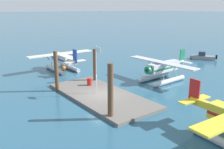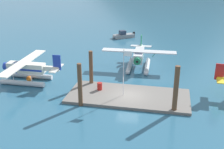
# 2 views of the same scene
# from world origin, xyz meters

# --- Properties ---
(ground_plane) EXTENTS (1200.00, 1200.00, 0.00)m
(ground_plane) POSITION_xyz_m (0.00, 0.00, 0.00)
(ground_plane) COLOR #285670
(dock_platform) EXTENTS (13.64, 6.01, 0.30)m
(dock_platform) POSITION_xyz_m (0.00, 0.00, 0.15)
(dock_platform) COLOR #66605B
(dock_platform) RESTS_ON ground
(piling_near_left) EXTENTS (0.47, 0.47, 4.74)m
(piling_near_left) POSITION_xyz_m (-4.70, -2.96, 2.37)
(piling_near_left) COLOR brown
(piling_near_left) RESTS_ON ground
(piling_near_right) EXTENTS (0.51, 0.51, 5.01)m
(piling_near_right) POSITION_xyz_m (5.10, -2.47, 2.51)
(piling_near_right) COLOR brown
(piling_near_right) RESTS_ON ground
(piling_far_left) EXTENTS (0.48, 0.48, 4.41)m
(piling_far_left) POSITION_xyz_m (-5.03, 2.55, 2.21)
(piling_far_left) COLOR brown
(piling_far_left) RESTS_ON ground
(flagpole) EXTENTS (0.95, 0.10, 5.37)m
(flagpole) POSITION_xyz_m (-0.44, -0.17, 3.68)
(flagpole) COLOR silver
(flagpole) RESTS_ON dock_platform
(fuel_drum) EXTENTS (0.62, 0.62, 0.88)m
(fuel_drum) POSITION_xyz_m (-3.52, 0.74, 0.74)
(fuel_drum) COLOR #AD1E19
(fuel_drum) RESTS_ON dock_platform
(mooring_buoy) EXTENTS (0.74, 0.74, 0.74)m
(mooring_buoy) POSITION_xyz_m (-13.15, 2.01, 0.37)
(mooring_buoy) COLOR orange
(mooring_buoy) RESTS_ON ground
(seaplane_cream_port_fwd) EXTENTS (7.98, 10.41, 3.84)m
(seaplane_cream_port_fwd) POSITION_xyz_m (-13.35, 1.90, 1.58)
(seaplane_cream_port_fwd) COLOR #B7BABF
(seaplane_cream_port_fwd) RESTS_ON ground
(seaplane_silver_bow_centre) EXTENTS (10.44, 7.98, 3.84)m
(seaplane_silver_bow_centre) POSITION_xyz_m (-0.02, 9.87, 1.58)
(seaplane_silver_bow_centre) COLOR #B7BABF
(seaplane_silver_bow_centre) RESTS_ON ground
(boat_grey_open_north) EXTENTS (4.31, 3.62, 1.50)m
(boat_grey_open_north) POSITION_xyz_m (-5.13, 26.86, 0.49)
(boat_grey_open_north) COLOR gray
(boat_grey_open_north) RESTS_ON ground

